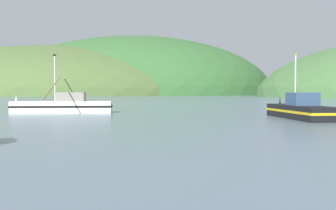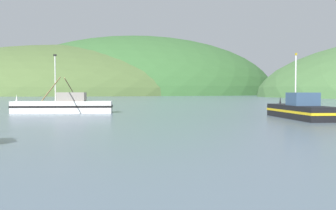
{
  "view_description": "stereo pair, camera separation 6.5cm",
  "coord_description": "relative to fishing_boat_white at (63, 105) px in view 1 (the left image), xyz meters",
  "views": [
    {
      "loc": [
        0.51,
        3.68,
        2.39
      ],
      "look_at": [
        3.09,
        30.28,
        1.4
      ],
      "focal_mm": 40.11,
      "sensor_mm": 36.0,
      "label": 1
    },
    {
      "loc": [
        0.58,
        3.67,
        2.39
      ],
      "look_at": [
        3.09,
        30.28,
        1.4
      ],
      "focal_mm": 40.11,
      "sensor_mm": 36.0,
      "label": 2
    }
  ],
  "objects": [
    {
      "name": "fishing_boat_white",
      "position": [
        0.0,
        0.0,
        0.0
      ],
      "size": [
        10.78,
        17.71,
        6.4
      ],
      "rotation": [
        0.0,
        0.0,
        3.13
      ],
      "color": "white",
      "rests_on": "ground"
    },
    {
      "name": "hill_far_left",
      "position": [
        -34.02,
        209.67,
        -0.82
      ],
      "size": [
        207.08,
        165.66,
        62.41
      ],
      "primitive_type": "ellipsoid",
      "color": "#516B38",
      "rests_on": "ground"
    },
    {
      "name": "hill_far_center",
      "position": [
        10.64,
        212.71,
        -0.82
      ],
      "size": [
        183.49,
        146.8,
        76.77
      ],
      "primitive_type": "ellipsoid",
      "color": "#386633",
      "rests_on": "ground"
    },
    {
      "name": "fishing_boat_black",
      "position": [
        22.01,
        -10.46,
        -0.06
      ],
      "size": [
        2.44,
        9.28,
        5.78
      ],
      "rotation": [
        0.0,
        0.0,
        1.57
      ],
      "color": "black",
      "rests_on": "ground"
    }
  ]
}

